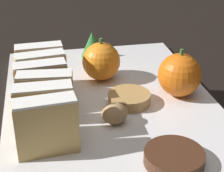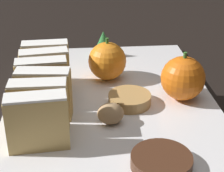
{
  "view_description": "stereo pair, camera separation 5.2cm",
  "coord_description": "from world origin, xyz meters",
  "px_view_note": "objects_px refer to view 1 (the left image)",
  "views": [
    {
      "loc": [
        -0.09,
        -0.45,
        0.28
      ],
      "look_at": [
        0.0,
        0.0,
        0.04
      ],
      "focal_mm": 60.0,
      "sensor_mm": 36.0,
      "label": 1
    },
    {
      "loc": [
        -0.04,
        -0.46,
        0.28
      ],
      "look_at": [
        0.0,
        0.0,
        0.04
      ],
      "focal_mm": 60.0,
      "sensor_mm": 36.0,
      "label": 2
    }
  ],
  "objects_px": {
    "chocolate_cookie": "(174,157)",
    "walnut": "(115,114)",
    "orange_near": "(180,75)",
    "orange_far": "(104,61)"
  },
  "relations": [
    {
      "from": "orange_far",
      "to": "chocolate_cookie",
      "type": "bearing_deg",
      "value": -80.72
    },
    {
      "from": "orange_near",
      "to": "chocolate_cookie",
      "type": "relative_size",
      "value": 1.06
    },
    {
      "from": "orange_near",
      "to": "walnut",
      "type": "height_order",
      "value": "orange_near"
    },
    {
      "from": "orange_far",
      "to": "chocolate_cookie",
      "type": "distance_m",
      "value": 0.23
    },
    {
      "from": "orange_far",
      "to": "walnut",
      "type": "distance_m",
      "value": 0.14
    },
    {
      "from": "orange_near",
      "to": "chocolate_cookie",
      "type": "distance_m",
      "value": 0.17
    },
    {
      "from": "orange_near",
      "to": "chocolate_cookie",
      "type": "xyz_separation_m",
      "value": [
        -0.06,
        -0.15,
        -0.02
      ]
    },
    {
      "from": "chocolate_cookie",
      "to": "walnut",
      "type": "bearing_deg",
      "value": 117.25
    },
    {
      "from": "walnut",
      "to": "chocolate_cookie",
      "type": "height_order",
      "value": "walnut"
    },
    {
      "from": "walnut",
      "to": "chocolate_cookie",
      "type": "xyz_separation_m",
      "value": [
        0.05,
        -0.09,
        -0.01
      ]
    }
  ]
}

